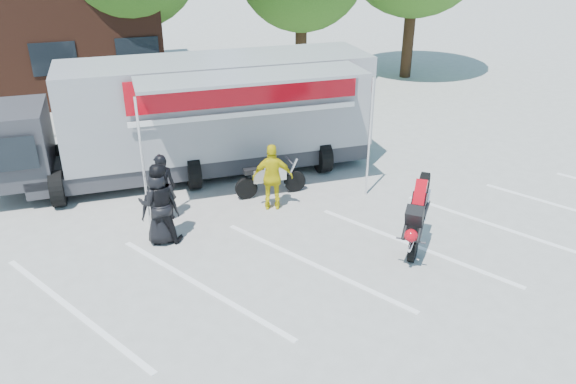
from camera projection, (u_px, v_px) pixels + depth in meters
ground at (322, 293)px, 10.92m from camera, size 100.00×100.00×0.00m
parking_bay_lines at (304, 266)px, 11.77m from camera, size 18.09×13.33×0.01m
transporter_truck at (205, 172)px, 16.21m from camera, size 10.30×5.14×3.24m
parked_motorcycle at (271, 195)px, 14.85m from camera, size 1.96×0.66×1.02m
stunt_bike_rider at (417, 245)px, 12.54m from camera, size 1.65×1.76×1.94m
spectator_leather_a at (160, 208)px, 12.31m from camera, size 0.86×0.58×1.69m
spectator_leather_b at (162, 187)px, 13.30m from camera, size 0.66×0.48×1.68m
spectator_leather_c at (159, 203)px, 12.32m from camera, size 1.06×0.91×1.87m
spectator_hivis at (273, 177)px, 13.79m from camera, size 1.07×0.67×1.70m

